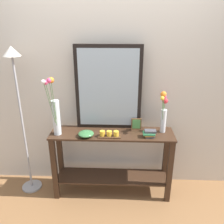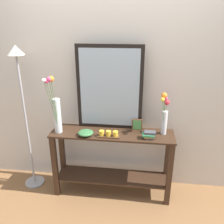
% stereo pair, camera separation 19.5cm
% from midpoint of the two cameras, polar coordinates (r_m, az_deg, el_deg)
% --- Properties ---
extents(ground_plane, '(7.00, 6.00, 0.02)m').
position_cam_midpoint_polar(ground_plane, '(3.06, 1.93, -18.85)').
color(ground_plane, brown).
extents(wall_back, '(6.40, 0.08, 2.70)m').
position_cam_midpoint_polar(wall_back, '(2.70, 2.87, 8.16)').
color(wall_back, beige).
rests_on(wall_back, ground).
extents(console_table, '(1.37, 0.35, 0.80)m').
position_cam_midpoint_polar(console_table, '(2.77, 2.06, -10.99)').
color(console_table, '#382316').
rests_on(console_table, ground).
extents(mirror_leaning, '(0.73, 0.03, 0.94)m').
position_cam_midpoint_polar(mirror_leaning, '(2.57, 1.56, 5.77)').
color(mirror_leaning, black).
rests_on(mirror_leaning, console_table).
extents(tall_vase_left, '(0.14, 0.22, 0.67)m').
position_cam_midpoint_polar(tall_vase_left, '(2.55, -11.39, 0.29)').
color(tall_vase_left, silver).
rests_on(tall_vase_left, console_table).
extents(vase_right, '(0.11, 0.21, 0.48)m').
position_cam_midpoint_polar(vase_right, '(2.58, 14.84, -0.26)').
color(vase_right, silver).
rests_on(vase_right, console_table).
extents(candle_tray, '(0.24, 0.09, 0.07)m').
position_cam_midpoint_polar(candle_tray, '(2.51, 1.38, -5.49)').
color(candle_tray, '#472D1C').
rests_on(candle_tray, console_table).
extents(picture_frame_small, '(0.11, 0.01, 0.13)m').
position_cam_midpoint_polar(picture_frame_small, '(2.67, 8.24, -3.14)').
color(picture_frame_small, brown).
rests_on(picture_frame_small, console_table).
extents(decorative_bowl, '(0.17, 0.17, 0.06)m').
position_cam_midpoint_polar(decorative_bowl, '(2.54, -4.27, -5.11)').
color(decorative_bowl, '#38703D').
rests_on(decorative_bowl, console_table).
extents(book_stack, '(0.14, 0.10, 0.08)m').
position_cam_midpoint_polar(book_stack, '(2.52, 11.23, -5.55)').
color(book_stack, '#424247').
rests_on(book_stack, console_table).
extents(floor_lamp, '(0.24, 0.24, 1.73)m').
position_cam_midpoint_polar(floor_lamp, '(2.77, -19.17, 3.46)').
color(floor_lamp, '#9E9EA3').
rests_on(floor_lamp, ground).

